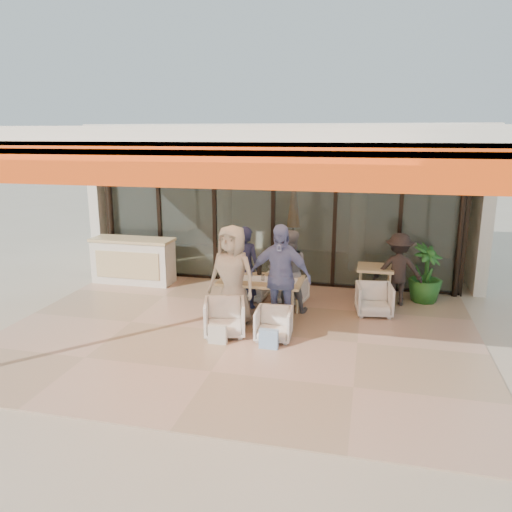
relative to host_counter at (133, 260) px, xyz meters
The scene contains 21 objects.
ground 3.87m from the host_counter, 36.77° to the right, with size 70.00×70.00×0.00m, color #C6B293.
terrace_floor 3.87m from the host_counter, 36.77° to the right, with size 8.00×6.00×0.01m, color tan.
terrace_structure 4.83m from the host_counter, 39.81° to the right, with size 8.00×6.00×3.40m.
glass_storefront 3.33m from the host_counter, 12.92° to the left, with size 8.08×0.10×3.20m.
interior_block 4.64m from the host_counter, 44.44° to the left, with size 9.05×3.62×3.52m.
host_counter is the anchor object (origin of this frame).
dining_table 3.61m from the host_counter, 24.22° to the right, with size 1.50×0.90×0.93m.
chair_far_left 2.93m from the host_counter, 10.53° to the right, with size 0.63×0.59×0.65m, color white.
chair_far_right 3.76m from the host_counter, ahead, with size 0.58×0.54×0.59m, color white.
chair_near_left 3.77m from the host_counter, 40.29° to the right, with size 0.67×0.63×0.69m, color white.
chair_near_right 4.44m from the host_counter, 33.26° to the right, with size 0.58×0.54×0.60m, color white.
diner_navy 3.06m from the host_counter, 19.80° to the right, with size 0.59×0.39×1.63m, color #1A1C39.
diner_grey 3.86m from the host_counter, 15.56° to the right, with size 0.77×0.60×1.59m, color slate.
diner_cream 3.48m from the host_counter, 33.96° to the right, with size 0.88×0.57×1.80m, color beige.
diner_periwinkle 4.20m from the host_counter, 27.52° to the right, with size 1.09×0.45×1.86m, color #6F79BA.
tote_bag_cream 4.05m from the host_counter, 44.62° to the right, with size 0.30×0.10×0.34m, color silver.
tote_bag_blue 4.68m from the host_counter, 37.36° to the right, with size 0.30×0.10×0.34m, color #99BFD8.
side_table 5.32m from the host_counter, ahead, with size 0.70×0.70×0.74m.
side_chair 5.39m from the host_counter, ahead, with size 0.64×0.60×0.66m, color white.
standing_woman 5.76m from the host_counter, ahead, with size 0.94×0.54×1.46m, color black.
potted_palm 6.30m from the host_counter, ahead, with size 0.67×0.67×1.19m, color #1E5919.
Camera 1 is at (2.10, -7.68, 3.33)m, focal length 35.00 mm.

